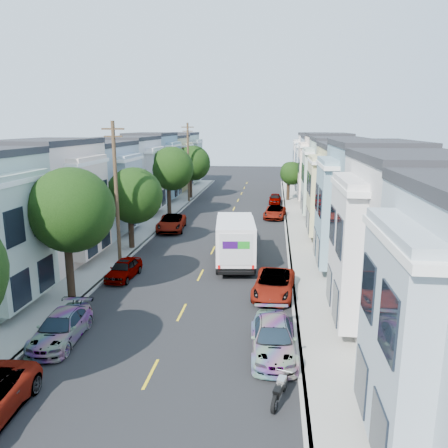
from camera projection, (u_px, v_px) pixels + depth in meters
name	position (u px, v px, depth m)	size (l,w,h in m)	color
ground	(200.00, 275.00, 29.29)	(160.00, 160.00, 0.00)	black
road_slab	(226.00, 225.00, 43.81)	(12.00, 70.00, 0.02)	black
curb_left	(167.00, 223.00, 44.48)	(0.30, 70.00, 0.15)	gray
curb_right	(286.00, 226.00, 43.12)	(0.30, 70.00, 0.15)	gray
sidewalk_left	(154.00, 223.00, 44.63)	(2.60, 70.00, 0.15)	gray
sidewalk_right	(300.00, 227.00, 42.97)	(2.60, 70.00, 0.15)	gray
centerline	(226.00, 225.00, 43.82)	(0.12, 70.00, 0.01)	gold
townhouse_row_left	(118.00, 223.00, 45.07)	(5.00, 70.00, 8.50)	tan
townhouse_row_right	(339.00, 228.00, 42.56)	(5.00, 70.00, 8.50)	tan
tree_b	(70.00, 210.00, 23.86)	(4.69, 4.69, 7.67)	black
tree_c	(133.00, 196.00, 34.47)	(4.47, 4.47, 6.65)	black
tree_d	(171.00, 169.00, 46.78)	(4.70, 4.70, 7.64)	black
tree_e	(192.00, 163.00, 58.84)	(4.70, 4.70, 7.20)	black
tree_far_r	(291.00, 174.00, 57.22)	(3.06, 3.06, 5.20)	black
utility_pole_near	(116.00, 193.00, 30.79)	(1.60, 0.26, 10.00)	#42301E
utility_pole_far	(188.00, 163.00, 55.98)	(1.60, 0.26, 10.00)	#42301E
fedex_truck	(235.00, 239.00, 31.35)	(2.67, 6.94, 3.33)	silver
lead_sedan	(244.00, 233.00, 37.44)	(1.81, 4.72, 1.53)	black
parked_left_b	(61.00, 328.00, 20.26)	(1.84, 4.37, 1.31)	#080940
parked_left_c	(124.00, 269.00, 28.61)	(1.48, 3.87, 1.26)	#9396A2
parked_left_d	(171.00, 223.00, 41.63)	(2.44, 5.30, 1.47)	black
parked_right_a	(273.00, 339.00, 19.14)	(1.95, 4.65, 1.39)	slate
parked_right_b	(274.00, 284.00, 25.70)	(2.28, 4.95, 1.38)	#BCBCBF
parked_right_c	(275.00, 212.00, 47.14)	(2.14, 4.64, 1.29)	black
parked_right_d	(275.00, 199.00, 55.96)	(1.49, 3.88, 1.26)	black
motorcycle	(280.00, 390.00, 15.89)	(0.28, 2.02, 0.80)	black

